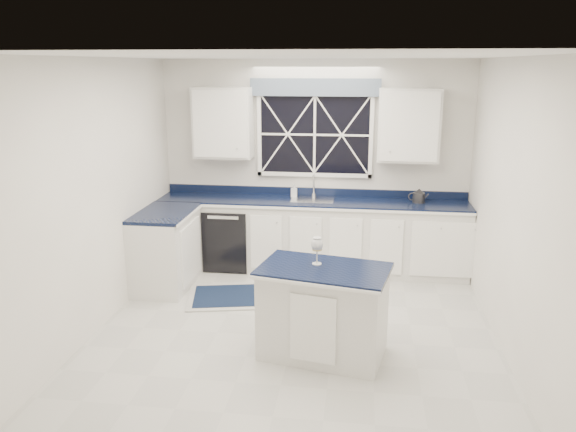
# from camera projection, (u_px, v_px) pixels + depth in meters

# --- Properties ---
(ground) EXTENTS (4.50, 4.50, 0.00)m
(ground) POSITION_uv_depth(u_px,v_px,m) (293.00, 337.00, 5.59)
(ground) COLOR #ABABA7
(ground) RESTS_ON ground
(back_wall) EXTENTS (4.00, 0.10, 2.70)m
(back_wall) POSITION_uv_depth(u_px,v_px,m) (315.00, 165.00, 7.39)
(back_wall) COLOR silver
(back_wall) RESTS_ON ground
(base_cabinets) EXTENTS (3.99, 1.60, 0.90)m
(base_cabinets) POSITION_uv_depth(u_px,v_px,m) (285.00, 239.00, 7.22)
(base_cabinets) COLOR silver
(base_cabinets) RESTS_ON ground
(countertop) EXTENTS (3.98, 0.64, 0.04)m
(countertop) POSITION_uv_depth(u_px,v_px,m) (312.00, 202.00, 7.21)
(countertop) COLOR black
(countertop) RESTS_ON base_cabinets
(dishwasher) EXTENTS (0.60, 0.58, 0.82)m
(dishwasher) POSITION_uv_depth(u_px,v_px,m) (230.00, 236.00, 7.49)
(dishwasher) COLOR black
(dishwasher) RESTS_ON ground
(window) EXTENTS (1.65, 0.09, 1.26)m
(window) POSITION_uv_depth(u_px,v_px,m) (315.00, 128.00, 7.22)
(window) COLOR black
(window) RESTS_ON ground
(upper_cabinets) EXTENTS (3.10, 0.34, 0.90)m
(upper_cabinets) POSITION_uv_depth(u_px,v_px,m) (314.00, 124.00, 7.08)
(upper_cabinets) COLOR silver
(upper_cabinets) RESTS_ON ground
(faucet) EXTENTS (0.05, 0.20, 0.30)m
(faucet) POSITION_uv_depth(u_px,v_px,m) (314.00, 185.00, 7.35)
(faucet) COLOR silver
(faucet) RESTS_ON countertop
(island) EXTENTS (1.27, 0.91, 0.86)m
(island) POSITION_uv_depth(u_px,v_px,m) (323.00, 311.00, 5.16)
(island) COLOR silver
(island) RESTS_ON ground
(rug) EXTENTS (1.42, 1.04, 0.02)m
(rug) POSITION_uv_depth(u_px,v_px,m) (244.00, 296.00, 6.57)
(rug) COLOR #A5A5A0
(rug) RESTS_ON ground
(kettle) EXTENTS (0.25, 0.17, 0.18)m
(kettle) POSITION_uv_depth(u_px,v_px,m) (419.00, 196.00, 7.07)
(kettle) COLOR #2E2E30
(kettle) RESTS_ON countertop
(wine_glass) EXTENTS (0.11, 0.11, 0.26)m
(wine_glass) POSITION_uv_depth(u_px,v_px,m) (317.00, 246.00, 5.09)
(wine_glass) COLOR silver
(wine_glass) RESTS_ON island
(soap_bottle) EXTENTS (0.08, 0.08, 0.17)m
(soap_bottle) POSITION_uv_depth(u_px,v_px,m) (294.00, 191.00, 7.37)
(soap_bottle) COLOR silver
(soap_bottle) RESTS_ON countertop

